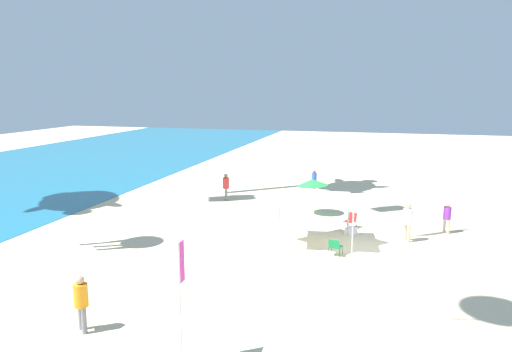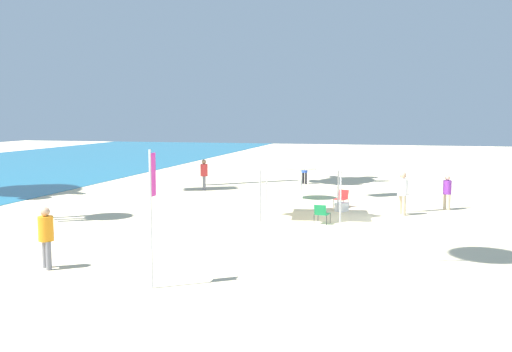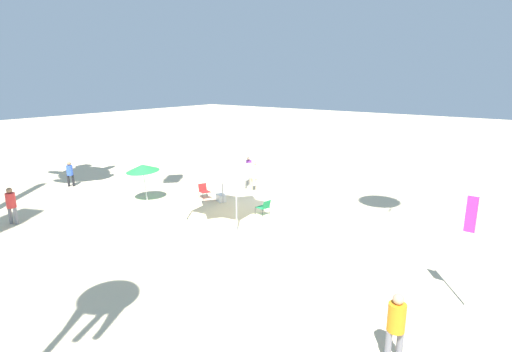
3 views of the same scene
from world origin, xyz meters
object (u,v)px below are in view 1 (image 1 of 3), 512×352
Objects in this scene: folding_chair_left_of_tent at (335,246)px; cooler_box at (351,231)px; canopy_tent at (316,195)px; person_watching_sky at (408,219)px; beach_umbrella at (312,182)px; folding_chair_facing_ocean at (351,219)px; person_far_stroller at (81,299)px; person_by_tent at (447,215)px; banner_flag at (181,291)px; person_near_umbrella at (226,185)px; person_beachcomber at (314,179)px.

cooler_box is at bearing -88.87° from folding_chair_left_of_tent.
person_watching_sky is (1.61, -4.22, -1.28)m from canopy_tent.
beach_umbrella reaches higher than folding_chair_left_of_tent.
folding_chair_left_of_tent is 1.00× the size of folding_chair_facing_ocean.
canopy_tent is at bearing -80.75° from person_far_stroller.
folding_chair_facing_ocean is 0.51× the size of person_by_tent.
banner_flag is 14.09m from person_watching_sky.
person_near_umbrella is (18.46, 5.09, -1.09)m from banner_flag.
canopy_tent is 1.04× the size of banner_flag.
person_far_stroller reaches higher than person_beachcomber.
cooler_box is at bearing -39.14° from canopy_tent.
banner_flag is at bearing -155.68° from person_far_stroller.
folding_chair_left_of_tent is 1.11× the size of cooler_box.
beach_umbrella is 7.25m from folding_chair_left_of_tent.
person_by_tent is at bearing -60.24° from canopy_tent.
person_watching_sky reaches higher than cooler_box.
beach_umbrella is 6.49m from person_watching_sky.
folding_chair_facing_ocean is 4.83m from person_by_tent.
person_near_umbrella is at bearing 172.65° from folding_chair_facing_ocean.
banner_flag reaches higher than person_beachcomber.
person_near_umbrella is at bearing 38.71° from person_by_tent.
canopy_tent is 10.30m from person_near_umbrella.
folding_chair_facing_ocean is 0.45× the size of person_far_stroller.
beach_umbrella is at bearing 139.78° from person_beachcomber.
folding_chair_facing_ocean is 14.64m from banner_flag.
person_by_tent reaches higher than folding_chair_left_of_tent.
person_near_umbrella reaches higher than folding_chair_left_of_tent.
person_by_tent is at bearing -104.23° from beach_umbrella.
canopy_tent is 1.94× the size of person_watching_sky.
banner_flag is at bearing 176.77° from beach_umbrella.
person_beachcomber is at bearing -68.32° from folding_chair_left_of_tent.
person_beachcomber is (21.80, -3.82, -0.12)m from person_far_stroller.
person_watching_sky is 11.76m from person_beachcomber.
person_far_stroller reaches higher than person_by_tent.
person_far_stroller is at bearing 75.92° from banner_flag.
person_by_tent is (0.44, -4.79, 0.47)m from folding_chair_facing_ocean.
folding_chair_left_of_tent is 13.43m from person_beachcomber.
canopy_tent reaches higher than person_beachcomber.
canopy_tent reaches higher than person_watching_sky.
folding_chair_left_of_tent is at bearing -17.30° from banner_flag.
banner_flag is at bearing 129.43° from person_watching_sky.
person_far_stroller is at bearing 150.85° from canopy_tent.
person_far_stroller is at bearing 104.05° from person_by_tent.
beach_umbrella is 1.37× the size of person_beachcomber.
person_beachcomber reaches higher than folding_chair_left_of_tent.
person_watching_sky reaches higher than folding_chair_left_of_tent.
folding_chair_left_of_tent is 7.17m from person_by_tent.
beach_umbrella is 3.62m from folding_chair_facing_ocean.
canopy_tent is at bearing 84.77° from person_by_tent.
person_near_umbrella reaches higher than cooler_box.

